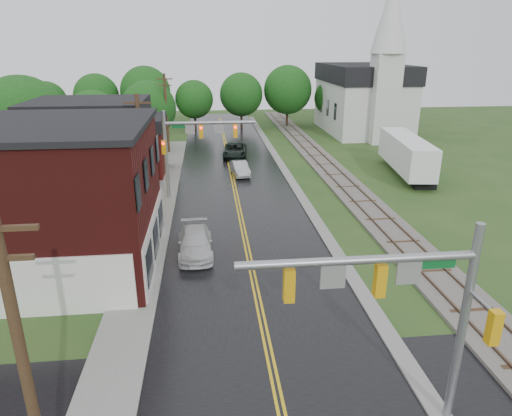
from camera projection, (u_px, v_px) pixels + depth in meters
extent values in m
cube|color=black|center=(234.00, 186.00, 41.30)|extent=(10.00, 90.00, 0.02)
cube|color=gray|center=(284.00, 170.00, 46.52)|extent=(0.80, 70.00, 0.12)
cube|color=gray|center=(160.00, 206.00, 36.01)|extent=(2.40, 50.00, 0.12)
cube|color=#4B1210|center=(19.00, 203.00, 24.66)|extent=(14.00, 10.00, 8.00)
cube|color=silver|center=(155.00, 239.00, 26.22)|extent=(0.10, 9.50, 3.00)
cube|color=black|center=(5.00, 126.00, 23.25)|extent=(14.30, 10.30, 0.30)
cube|color=tan|center=(95.00, 166.00, 35.37)|extent=(8.00, 7.00, 6.40)
cube|color=#3F0F0C|center=(128.00, 152.00, 44.23)|extent=(7.00, 6.00, 4.40)
cube|color=silver|center=(362.00, 107.00, 65.49)|extent=(10.00, 16.00, 7.00)
cube|color=black|center=(364.00, 73.00, 63.89)|extent=(10.40, 16.40, 2.40)
cube|color=silver|center=(384.00, 99.00, 57.33)|extent=(3.20, 3.20, 11.00)
cone|color=silver|center=(392.00, 13.00, 53.93)|extent=(4.40, 4.40, 9.00)
cube|color=#59544C|center=(328.00, 167.00, 46.94)|extent=(3.20, 80.00, 0.20)
cube|color=#4C3828|center=(321.00, 166.00, 46.82)|extent=(0.10, 80.00, 0.12)
cube|color=#4C3828|center=(335.00, 166.00, 46.97)|extent=(0.10, 80.00, 0.12)
cylinder|color=gray|center=(462.00, 329.00, 14.45)|extent=(0.28, 0.28, 7.20)
cylinder|color=gray|center=(358.00, 260.00, 13.21)|extent=(7.20, 0.26, 0.26)
cube|color=orange|center=(380.00, 280.00, 13.52)|extent=(0.32, 0.30, 1.05)
cube|color=orange|center=(289.00, 285.00, 13.25)|extent=(0.32, 0.30, 1.05)
cube|color=gray|center=(409.00, 273.00, 13.54)|extent=(0.75, 0.06, 0.75)
cube|color=gray|center=(333.00, 277.00, 13.31)|extent=(0.75, 0.06, 0.75)
cube|color=#0C5926|center=(433.00, 264.00, 13.52)|extent=(1.40, 0.04, 0.30)
cylinder|color=gray|center=(166.00, 156.00, 36.71)|extent=(0.28, 0.28, 7.20)
cylinder|color=gray|center=(210.00, 123.00, 36.19)|extent=(7.20, 0.26, 0.26)
cube|color=orange|center=(201.00, 132.00, 36.36)|extent=(0.32, 0.30, 1.05)
cube|color=orange|center=(235.00, 131.00, 36.63)|extent=(0.32, 0.30, 1.05)
cube|color=gray|center=(190.00, 129.00, 36.20)|extent=(0.75, 0.06, 0.75)
cube|color=gray|center=(219.00, 129.00, 36.43)|extent=(0.75, 0.06, 0.75)
cube|color=#0C5926|center=(181.00, 126.00, 36.04)|extent=(1.40, 0.04, 0.30)
sphere|color=#FF0C0C|center=(201.00, 128.00, 36.07)|extent=(0.20, 0.20, 0.20)
cylinder|color=#382616|center=(26.00, 377.00, 11.04)|extent=(0.28, 0.28, 9.00)
cube|color=#382616|center=(1.00, 258.00, 9.95)|extent=(1.40, 0.12, 0.12)
cylinder|color=#382616|center=(142.00, 160.00, 31.61)|extent=(0.28, 0.28, 9.00)
cube|color=#382616|center=(137.00, 103.00, 30.29)|extent=(1.80, 0.12, 0.12)
cube|color=#382616|center=(138.00, 114.00, 30.52)|extent=(1.40, 0.12, 0.12)
cylinder|color=#382616|center=(167.00, 114.00, 52.19)|extent=(0.28, 0.28, 9.00)
cube|color=#382616|center=(164.00, 79.00, 50.86)|extent=(1.80, 0.12, 0.12)
cube|color=#382616|center=(165.00, 85.00, 51.10)|extent=(1.40, 0.12, 0.12)
cylinder|color=black|center=(32.00, 167.00, 40.79)|extent=(0.36, 0.36, 3.42)
sphere|color=#154513|center=(24.00, 120.00, 39.37)|extent=(7.60, 7.60, 7.60)
sphere|color=#154513|center=(30.00, 128.00, 39.28)|extent=(5.32, 5.32, 5.32)
cylinder|color=black|center=(98.00, 150.00, 48.79)|extent=(0.36, 0.36, 2.70)
sphere|color=#154513|center=(94.00, 119.00, 47.67)|extent=(6.00, 6.00, 6.00)
sphere|color=#154513|center=(100.00, 125.00, 47.54)|extent=(4.20, 4.20, 4.20)
cylinder|color=black|center=(151.00, 138.00, 54.88)|extent=(0.36, 0.36, 2.88)
sphere|color=#154513|center=(149.00, 108.00, 53.68)|extent=(6.40, 6.40, 6.40)
sphere|color=#154513|center=(154.00, 113.00, 53.56)|extent=(4.48, 4.48, 4.48)
imported|color=black|center=(235.00, 151.00, 51.33)|extent=(3.08, 5.73, 1.53)
imported|color=#A6A7AB|center=(240.00, 169.00, 44.34)|extent=(1.89, 4.17, 1.33)
imported|color=silver|center=(195.00, 243.00, 27.69)|extent=(2.20, 5.05, 1.45)
cube|color=black|center=(424.00, 184.00, 40.42)|extent=(2.02, 1.44, 0.80)
cylinder|color=gray|center=(393.00, 164.00, 47.19)|extent=(0.16, 0.16, 0.80)
cube|color=white|center=(406.00, 152.00, 43.85)|extent=(4.03, 11.81, 2.89)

